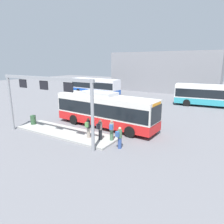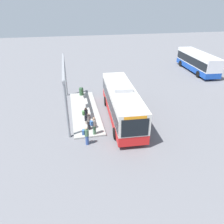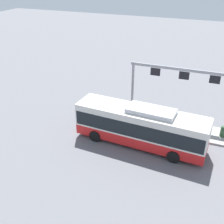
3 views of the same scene
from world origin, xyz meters
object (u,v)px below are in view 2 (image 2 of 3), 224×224
at_px(bus_background_right, 197,61).
at_px(person_waiting_far, 88,121).
at_px(trash_bin, 81,92).
at_px(person_boarding, 94,125).
at_px(person_waiting_near, 86,135).
at_px(person_waiting_mid, 86,115).
at_px(bus_main, 122,101).

height_order(bus_background_right, person_waiting_far, bus_background_right).
bearing_deg(bus_background_right, trash_bin, 112.92).
bearing_deg(person_boarding, person_waiting_near, -145.08).
bearing_deg(person_waiting_mid, person_boarding, -84.27).
relative_size(person_waiting_near, person_waiting_mid, 1.00).
distance_m(person_boarding, person_waiting_near, 1.39).
xyz_separation_m(bus_main, person_waiting_mid, (0.71, -3.63, -0.76)).
relative_size(bus_main, person_waiting_mid, 6.47).
xyz_separation_m(person_waiting_near, trash_bin, (-10.19, 0.39, -0.28)).
distance_m(person_waiting_mid, trash_bin, 7.11).
bearing_deg(person_waiting_near, person_boarding, 71.62).
relative_size(person_waiting_mid, person_waiting_far, 1.00).
height_order(bus_main, bus_background_right, bus_main).
xyz_separation_m(bus_main, bus_background_right, (-13.01, 16.34, -0.03)).
distance_m(person_waiting_mid, person_waiting_far, 1.10).
bearing_deg(person_waiting_mid, bus_main, 2.56).
xyz_separation_m(bus_background_right, trash_bin, (6.63, -19.85, -1.17)).
bearing_deg(bus_main, person_waiting_near, -42.14).
bearing_deg(trash_bin, bus_main, 28.81).
xyz_separation_m(bus_background_right, person_waiting_near, (16.82, -20.23, -0.89)).
xyz_separation_m(person_boarding, person_waiting_near, (1.15, -0.76, -0.16)).
height_order(bus_background_right, trash_bin, bus_background_right).
relative_size(bus_background_right, trash_bin, 11.83).
distance_m(person_boarding, person_waiting_mid, 2.01).
distance_m(bus_background_right, person_boarding, 25.00).
bearing_deg(person_waiting_near, person_waiting_far, 94.46).
xyz_separation_m(bus_main, person_waiting_near, (3.81, -3.89, -0.92)).
xyz_separation_m(person_waiting_near, person_waiting_far, (-2.00, 0.38, 0.16)).
height_order(bus_main, person_waiting_far, bus_main).
distance_m(bus_background_right, person_waiting_far, 24.78).
xyz_separation_m(bus_background_right, person_boarding, (15.67, -19.47, -0.73)).
height_order(bus_background_right, person_waiting_near, bus_background_right).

